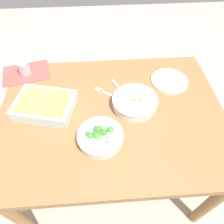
% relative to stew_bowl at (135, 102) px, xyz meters
% --- Properties ---
extents(ground_plane, '(6.00, 6.00, 0.00)m').
position_rel_stew_bowl_xyz_m(ground_plane, '(-0.12, -0.04, -0.77)').
color(ground_plane, '#B2A899').
extents(dining_table, '(1.20, 0.90, 0.74)m').
position_rel_stew_bowl_xyz_m(dining_table, '(-0.12, -0.04, -0.12)').
color(dining_table, olive).
rests_on(dining_table, ground_plane).
extents(placemat, '(0.32, 0.26, 0.00)m').
position_rel_stew_bowl_xyz_m(placemat, '(-0.64, 0.32, -0.03)').
color(placemat, '#B24C47').
rests_on(placemat, dining_table).
extents(stew_bowl, '(0.24, 0.24, 0.06)m').
position_rel_stew_bowl_xyz_m(stew_bowl, '(0.00, 0.00, 0.00)').
color(stew_bowl, silver).
rests_on(stew_bowl, dining_table).
extents(broccoli_bowl, '(0.22, 0.22, 0.07)m').
position_rel_stew_bowl_xyz_m(broccoli_bowl, '(-0.19, -0.21, -0.00)').
color(broccoli_bowl, silver).
rests_on(broccoli_bowl, dining_table).
extents(baking_dish, '(0.34, 0.29, 0.06)m').
position_rel_stew_bowl_xyz_m(baking_dish, '(-0.48, 0.01, 0.00)').
color(baking_dish, silver).
rests_on(baking_dish, dining_table).
extents(drink_cup, '(0.07, 0.07, 0.08)m').
position_rel_stew_bowl_xyz_m(drink_cup, '(-0.64, 0.32, 0.01)').
color(drink_cup, '#B2BCC6').
rests_on(drink_cup, dining_table).
extents(side_plate, '(0.22, 0.22, 0.01)m').
position_rel_stew_bowl_xyz_m(side_plate, '(0.24, 0.18, -0.03)').
color(side_plate, white).
rests_on(side_plate, dining_table).
extents(spoon_by_stew, '(0.09, 0.17, 0.01)m').
position_rel_stew_bowl_xyz_m(spoon_by_stew, '(-0.06, 0.11, -0.03)').
color(spoon_by_stew, silver).
rests_on(spoon_by_stew, dining_table).
extents(fork_on_table, '(0.15, 0.12, 0.01)m').
position_rel_stew_bowl_xyz_m(fork_on_table, '(-0.15, 0.11, -0.03)').
color(fork_on_table, silver).
rests_on(fork_on_table, dining_table).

